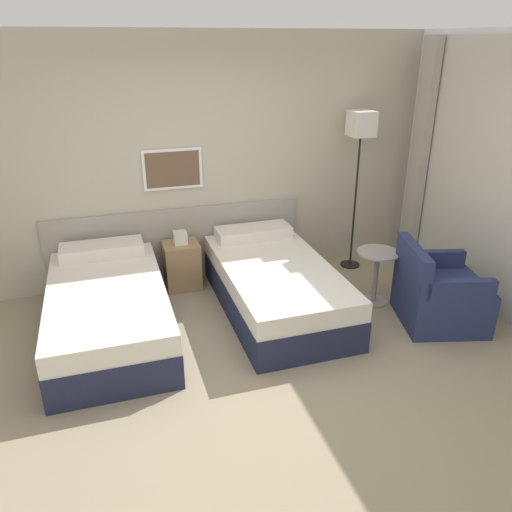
{
  "coord_description": "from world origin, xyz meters",
  "views": [
    {
      "loc": [
        -1.17,
        -3.3,
        2.6
      ],
      "look_at": [
        0.18,
        0.94,
        0.66
      ],
      "focal_mm": 35.0,
      "sensor_mm": 36.0,
      "label": 1
    }
  ],
  "objects_px": {
    "bed_near_window": "(275,285)",
    "side_table": "(377,267)",
    "armchair": "(439,296)",
    "bed_near_door": "(109,310)",
    "floor_lamp": "(361,135)",
    "nightstand": "(182,264)"
  },
  "relations": [
    {
      "from": "bed_near_window",
      "to": "side_table",
      "type": "xyz_separation_m",
      "value": [
        1.06,
        -0.2,
        0.14
      ]
    },
    {
      "from": "armchair",
      "to": "bed_near_door",
      "type": "bearing_deg",
      "value": 91.69
    },
    {
      "from": "bed_near_window",
      "to": "floor_lamp",
      "type": "bearing_deg",
      "value": 30.05
    },
    {
      "from": "side_table",
      "to": "floor_lamp",
      "type": "bearing_deg",
      "value": 77.8
    },
    {
      "from": "bed_near_window",
      "to": "side_table",
      "type": "bearing_deg",
      "value": -10.55
    },
    {
      "from": "floor_lamp",
      "to": "side_table",
      "type": "height_order",
      "value": "floor_lamp"
    },
    {
      "from": "bed_near_door",
      "to": "bed_near_window",
      "type": "height_order",
      "value": "same"
    },
    {
      "from": "nightstand",
      "to": "floor_lamp",
      "type": "bearing_deg",
      "value": -1.5
    },
    {
      "from": "bed_near_door",
      "to": "armchair",
      "type": "relative_size",
      "value": 2.18
    },
    {
      "from": "bed_near_window",
      "to": "bed_near_door",
      "type": "bearing_deg",
      "value": 180.0
    },
    {
      "from": "side_table",
      "to": "bed_near_window",
      "type": "bearing_deg",
      "value": 169.45
    },
    {
      "from": "side_table",
      "to": "armchair",
      "type": "height_order",
      "value": "armchair"
    },
    {
      "from": "side_table",
      "to": "armchair",
      "type": "xyz_separation_m",
      "value": [
        0.39,
        -0.54,
        -0.13
      ]
    },
    {
      "from": "bed_near_window",
      "to": "side_table",
      "type": "height_order",
      "value": "bed_near_window"
    },
    {
      "from": "floor_lamp",
      "to": "armchair",
      "type": "bearing_deg",
      "value": -82.77
    },
    {
      "from": "floor_lamp",
      "to": "nightstand",
      "type": "bearing_deg",
      "value": 178.5
    },
    {
      "from": "floor_lamp",
      "to": "bed_near_window",
      "type": "bearing_deg",
      "value": -149.95
    },
    {
      "from": "bed_near_window",
      "to": "armchair",
      "type": "height_order",
      "value": "armchair"
    },
    {
      "from": "floor_lamp",
      "to": "armchair",
      "type": "height_order",
      "value": "floor_lamp"
    },
    {
      "from": "bed_near_window",
      "to": "armchair",
      "type": "distance_m",
      "value": 1.62
    },
    {
      "from": "floor_lamp",
      "to": "side_table",
      "type": "distance_m",
      "value": 1.53
    },
    {
      "from": "bed_near_window",
      "to": "armchair",
      "type": "bearing_deg",
      "value": -27.2
    }
  ]
}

